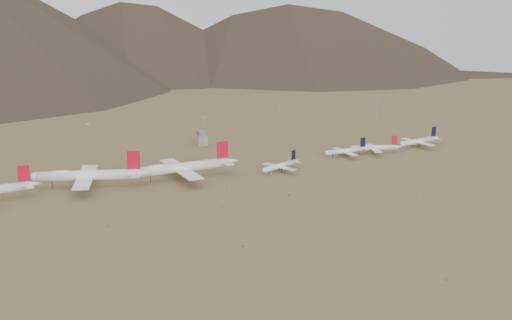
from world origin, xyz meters
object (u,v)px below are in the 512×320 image
widebody_east (183,167)px  control_tower (201,139)px  narrowbody_b (347,151)px  narrowbody_a (281,165)px  widebody_centre (88,175)px

widebody_east → control_tower: bearing=61.2°
narrowbody_b → narrowbody_a: bearing=-163.8°
widebody_east → narrowbody_b: bearing=2.5°
widebody_centre → narrowbody_a: bearing=10.5°
widebody_centre → widebody_east: size_ratio=0.96×
narrowbody_b → control_tower: narrowbody_b is taller
widebody_centre → narrowbody_a: 130.70m
widebody_centre → control_tower: size_ratio=6.11×
widebody_east → widebody_centre: bearing=173.4°
widebody_centre → control_tower: bearing=55.3°
narrowbody_b → widebody_centre: bearing=-179.2°
widebody_east → narrowbody_a: (67.49, -12.91, -3.67)m
control_tower → narrowbody_b: bearing=-44.9°
widebody_centre → narrowbody_b: size_ratio=1.86×
control_tower → narrowbody_a: bearing=-80.0°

